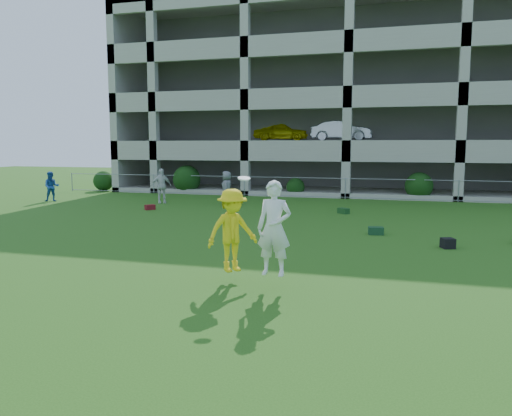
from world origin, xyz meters
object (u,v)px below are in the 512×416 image
(bystander_c, at_px, (227,188))
(crate_d, at_px, (448,243))
(bystander_a, at_px, (52,187))
(frisbee_contest, at_px, (245,230))
(bystander_b, at_px, (161,186))
(parking_garage, at_px, (359,103))

(bystander_c, relative_size, crate_d, 4.92)
(crate_d, bearing_deg, bystander_c, 139.46)
(bystander_a, relative_size, frisbee_contest, 0.75)
(bystander_b, distance_m, frisbee_contest, 16.13)
(bystander_a, relative_size, bystander_b, 0.89)
(bystander_b, height_order, crate_d, bystander_b)
(bystander_b, distance_m, parking_garage, 17.02)
(bystander_b, height_order, parking_garage, parking_garage)
(frisbee_contest, height_order, parking_garage, parking_garage)
(bystander_b, bearing_deg, bystander_a, 154.39)
(crate_d, bearing_deg, bystander_b, 148.49)
(frisbee_contest, bearing_deg, bystander_a, 139.55)
(bystander_c, height_order, frisbee_contest, frisbee_contest)
(bystander_b, distance_m, bystander_c, 3.57)
(bystander_a, xyz_separation_m, bystander_b, (6.04, 0.94, 0.10))
(bystander_c, height_order, parking_garage, parking_garage)
(bystander_b, bearing_deg, crate_d, -65.96)
(bystander_b, xyz_separation_m, bystander_c, (3.57, 0.20, -0.05))
(frisbee_contest, xyz_separation_m, parking_garage, (0.36, 26.99, 4.80))
(bystander_b, height_order, frisbee_contest, frisbee_contest)
(bystander_b, xyz_separation_m, frisbee_contest, (8.75, -13.55, 0.31))
(bystander_a, height_order, parking_garage, parking_garage)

